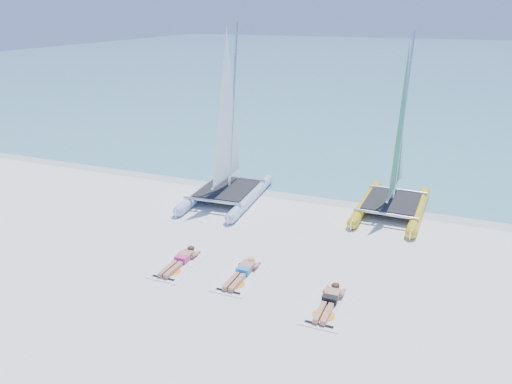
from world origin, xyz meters
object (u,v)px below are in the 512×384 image
at_px(catamaran_blue, 227,148).
at_px(sunbather_b, 242,272).
at_px(towel_a, 177,266).
at_px(sunbather_a, 181,260).
at_px(towel_c, 327,308).
at_px(catamaran_yellow, 399,154).
at_px(towel_b, 240,278).
at_px(sunbather_c, 329,300).

relative_size(catamaran_blue, sunbather_b, 3.94).
distance_m(towel_a, sunbather_a, 0.22).
bearing_deg(sunbather_b, towel_a, -172.79).
xyz_separation_m(sunbather_a, towel_c, (4.57, -0.65, -0.11)).
relative_size(towel_a, sunbather_a, 1.07).
bearing_deg(sunbather_a, towel_a, -90.00).
distance_m(catamaran_yellow, towel_a, 9.02).
bearing_deg(towel_a, catamaran_blue, 100.42).
bearing_deg(catamaran_yellow, towel_a, -124.63).
bearing_deg(sunbather_a, sunbather_b, 1.62).
height_order(towel_b, towel_c, same).
relative_size(towel_b, sunbather_b, 1.07).
bearing_deg(catamaran_blue, sunbather_c, -49.96).
relative_size(sunbather_b, towel_c, 0.93).
distance_m(towel_a, towel_c, 4.59).
bearing_deg(towel_b, sunbather_b, 90.00).
bearing_deg(towel_b, towel_c, -11.00).
bearing_deg(sunbather_b, catamaran_yellow, 65.18).
bearing_deg(towel_a, sunbather_c, -3.27).
relative_size(towel_a, sunbather_b, 1.07).
bearing_deg(catamaran_yellow, sunbather_a, -125.38).
bearing_deg(towel_c, sunbather_b, 165.01).
bearing_deg(sunbather_a, towel_c, -8.03).
distance_m(sunbather_a, sunbather_c, 4.59).
relative_size(towel_a, towel_c, 1.00).
bearing_deg(towel_a, sunbather_b, 7.21).
bearing_deg(sunbather_a, catamaran_yellow, 53.46).
bearing_deg(towel_a, sunbather_a, 90.00).
xyz_separation_m(towel_b, sunbather_c, (2.62, -0.32, 0.11)).
height_order(towel_b, sunbather_c, sunbather_c).
xyz_separation_m(sunbather_a, towel_b, (1.96, -0.14, -0.11)).
relative_size(catamaran_blue, towel_c, 3.68).
bearing_deg(sunbather_b, towel_b, -90.00).
bearing_deg(sunbather_c, catamaran_yellow, 85.64).
xyz_separation_m(towel_a, sunbather_c, (4.57, -0.26, 0.11)).
xyz_separation_m(towel_c, sunbather_c, (-0.00, 0.19, 0.11)).
bearing_deg(towel_b, towel_a, -178.38).
height_order(catamaran_yellow, towel_a, catamaran_yellow).
bearing_deg(sunbather_b, sunbather_c, -11.00).
distance_m(sunbather_a, towel_b, 1.96).
relative_size(catamaran_yellow, sunbather_b, 3.79).
xyz_separation_m(catamaran_yellow, towel_c, (-0.56, -7.58, -2.05)).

